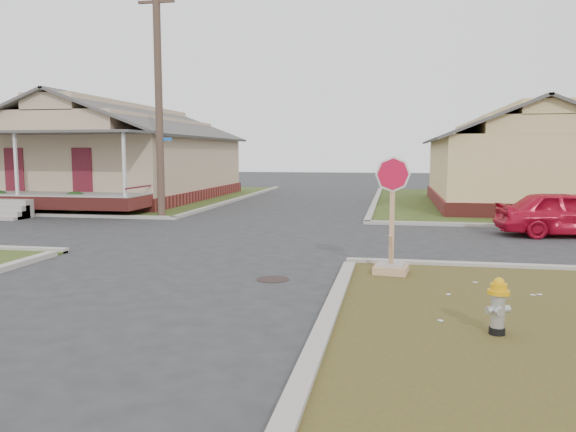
% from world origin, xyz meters
% --- Properties ---
extents(ground, '(120.00, 120.00, 0.00)m').
position_xyz_m(ground, '(0.00, 0.00, 0.00)').
color(ground, '#28292B').
rests_on(ground, ground).
extents(verge_far_left, '(19.00, 19.00, 0.05)m').
position_xyz_m(verge_far_left, '(-13.00, 18.00, 0.03)').
color(verge_far_left, '#2E4117').
rests_on(verge_far_left, ground).
extents(curbs, '(80.00, 40.00, 0.12)m').
position_xyz_m(curbs, '(0.00, 5.00, 0.00)').
color(curbs, '#A29C92').
rests_on(curbs, ground).
extents(manhole, '(0.64, 0.64, 0.01)m').
position_xyz_m(manhole, '(2.20, -0.50, 0.01)').
color(manhole, black).
rests_on(manhole, ground).
extents(corner_house, '(10.10, 15.50, 5.30)m').
position_xyz_m(corner_house, '(-10.00, 16.68, 2.28)').
color(corner_house, maroon).
rests_on(corner_house, ground).
extents(side_house_yellow, '(7.60, 11.60, 4.70)m').
position_xyz_m(side_house_yellow, '(10.00, 16.50, 2.19)').
color(side_house_yellow, maroon).
rests_on(side_house_yellow, ground).
extents(utility_pole, '(1.80, 0.28, 9.00)m').
position_xyz_m(utility_pole, '(-4.20, 8.90, 4.66)').
color(utility_pole, '#423126').
rests_on(utility_pole, ground).
extents(fire_hydrant, '(0.29, 0.29, 0.78)m').
position_xyz_m(fire_hydrant, '(5.93, -3.36, 0.48)').
color(fire_hydrant, black).
rests_on(fire_hydrant, ground).
extents(stop_sign, '(0.67, 0.66, 2.38)m').
position_xyz_m(stop_sign, '(4.49, 0.32, 0.56)').
color(stop_sign, tan).
rests_on(stop_sign, ground).
extents(red_sedan, '(4.17, 2.03, 1.37)m').
position_xyz_m(red_sedan, '(9.62, 6.83, 0.69)').
color(red_sedan, red).
rests_on(red_sedan, ground).
extents(hedge_right, '(1.26, 1.04, 0.97)m').
position_xyz_m(hedge_right, '(-8.01, 9.26, 0.53)').
color(hedge_right, '#1A3C16').
rests_on(hedge_right, verge_far_left).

